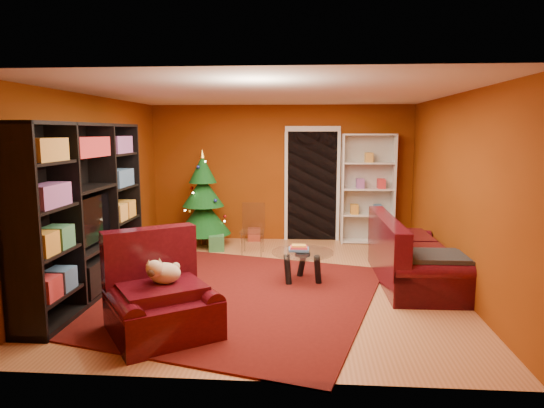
# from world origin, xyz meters

# --- Properties ---
(floor) EXTENTS (5.00, 5.50, 0.05)m
(floor) POSITION_xyz_m (0.00, 0.00, -0.03)
(floor) COLOR #AF6A3D
(floor) RESTS_ON ground
(ceiling) EXTENTS (5.00, 5.50, 0.05)m
(ceiling) POSITION_xyz_m (0.00, 0.00, 2.62)
(ceiling) COLOR silver
(ceiling) RESTS_ON wall_back
(wall_back) EXTENTS (5.00, 0.05, 2.60)m
(wall_back) POSITION_xyz_m (0.00, 2.77, 1.30)
(wall_back) COLOR #7C340A
(wall_back) RESTS_ON ground
(wall_left) EXTENTS (0.05, 5.50, 2.60)m
(wall_left) POSITION_xyz_m (-2.52, 0.00, 1.30)
(wall_left) COLOR #7C340A
(wall_left) RESTS_ON ground
(wall_right) EXTENTS (0.05, 5.50, 2.60)m
(wall_right) POSITION_xyz_m (2.52, 0.00, 1.30)
(wall_right) COLOR #7C340A
(wall_right) RESTS_ON ground
(doorway) EXTENTS (1.06, 0.60, 2.16)m
(doorway) POSITION_xyz_m (0.60, 2.73, 1.05)
(doorway) COLOR black
(doorway) RESTS_ON floor
(rug) EXTENTS (4.10, 4.48, 0.02)m
(rug) POSITION_xyz_m (-0.34, -0.67, 0.01)
(rug) COLOR #53110D
(rug) RESTS_ON floor
(media_unit) EXTENTS (0.45, 2.88, 2.21)m
(media_unit) POSITION_xyz_m (-2.27, -0.75, 1.10)
(media_unit) COLOR black
(media_unit) RESTS_ON floor
(christmas_tree) EXTENTS (1.29, 1.29, 1.80)m
(christmas_tree) POSITION_xyz_m (-1.40, 2.15, 0.87)
(christmas_tree) COLOR #0C4215
(christmas_tree) RESTS_ON floor
(gift_box_green) EXTENTS (0.32, 0.32, 0.27)m
(gift_box_green) POSITION_xyz_m (-1.09, 1.74, 0.14)
(gift_box_green) COLOR #2E733A
(gift_box_green) RESTS_ON floor
(gift_box_red) EXTENTS (0.26, 0.26, 0.24)m
(gift_box_red) POSITION_xyz_m (-0.51, 2.59, 0.12)
(gift_box_red) COLOR maroon
(gift_box_red) RESTS_ON floor
(white_bookshelf) EXTENTS (0.98, 0.37, 2.11)m
(white_bookshelf) POSITION_xyz_m (1.65, 2.57, 1.03)
(white_bookshelf) COLOR white
(white_bookshelf) RESTS_ON floor
(armchair) EXTENTS (1.53, 1.53, 0.86)m
(armchair) POSITION_xyz_m (-0.97, -1.87, 0.43)
(armchair) COLOR #380810
(armchair) RESTS_ON rug
(dog) EXTENTS (0.50, 0.47, 0.28)m
(dog) POSITION_xyz_m (-0.95, -1.80, 0.64)
(dog) COLOR beige
(dog) RESTS_ON armchair
(sofa) EXTENTS (1.01, 2.19, 0.93)m
(sofa) POSITION_xyz_m (2.02, 0.14, 0.47)
(sofa) COLOR #380810
(sofa) RESTS_ON rug
(coffee_table) EXTENTS (0.89, 0.89, 0.54)m
(coffee_table) POSITION_xyz_m (0.46, 0.01, 0.23)
(coffee_table) COLOR gray
(coffee_table) RESTS_ON rug
(acrylic_chair) EXTENTS (0.41, 0.44, 0.79)m
(acrylic_chair) POSITION_xyz_m (-0.42, 1.55, 0.39)
(acrylic_chair) COLOR #66605B
(acrylic_chair) RESTS_ON rug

